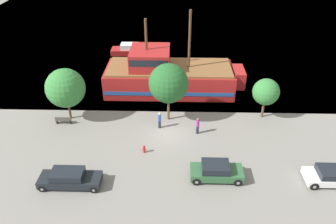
% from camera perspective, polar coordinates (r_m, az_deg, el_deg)
% --- Properties ---
extents(ground_plane, '(160.00, 160.00, 0.00)m').
position_cam_1_polar(ground_plane, '(32.35, -0.05, -3.68)').
color(ground_plane, gray).
extents(water_surface, '(80.00, 80.00, 0.00)m').
position_cam_1_polar(water_surface, '(72.77, 0.93, 16.93)').
color(water_surface, slate).
rests_on(water_surface, ground).
extents(pirate_ship, '(16.32, 5.95, 9.67)m').
position_cam_1_polar(pirate_ship, '(39.25, 0.00, 6.39)').
color(pirate_ship, '#A31E1E').
rests_on(pirate_ship, water_surface).
extents(moored_boat_dockside, '(6.54, 2.20, 1.57)m').
position_cam_1_polar(moored_boat_dockside, '(50.75, -6.23, 10.67)').
color(moored_boat_dockside, maroon).
rests_on(moored_boat_dockside, water_surface).
extents(parked_car_curb_front, '(4.26, 1.88, 1.50)m').
position_cam_1_polar(parked_car_curb_front, '(27.23, 8.39, -10.15)').
color(parked_car_curb_front, '#2D5B38').
rests_on(parked_car_curb_front, ground_plane).
extents(parked_car_curb_mid, '(4.89, 1.77, 1.42)m').
position_cam_1_polar(parked_car_curb_mid, '(27.52, -16.78, -11.01)').
color(parked_car_curb_mid, black).
rests_on(parked_car_curb_mid, ground_plane).
extents(parked_car_curb_rear, '(4.46, 1.95, 1.34)m').
position_cam_1_polar(parked_car_curb_rear, '(29.71, 26.78, -9.90)').
color(parked_car_curb_rear, white).
rests_on(parked_car_curb_rear, ground_plane).
extents(fire_hydrant, '(0.42, 0.25, 0.76)m').
position_cam_1_polar(fire_hydrant, '(29.78, -4.19, -6.39)').
color(fire_hydrant, red).
rests_on(fire_hydrant, ground_plane).
extents(bench_promenade_east, '(1.52, 0.45, 0.85)m').
position_cam_1_polar(bench_promenade_east, '(35.16, -17.80, -1.36)').
color(bench_promenade_east, '#4C4742').
rests_on(bench_promenade_east, ground_plane).
extents(pedestrian_walking_near, '(0.32, 0.32, 1.76)m').
position_cam_1_polar(pedestrian_walking_near, '(31.94, 5.18, -2.39)').
color(pedestrian_walking_near, '#232838').
rests_on(pedestrian_walking_near, ground_plane).
extents(pedestrian_walking_far, '(0.32, 0.32, 1.76)m').
position_cam_1_polar(pedestrian_walking_far, '(32.63, -1.50, -1.43)').
color(pedestrian_walking_far, '#232838').
rests_on(pedestrian_walking_far, ground_plane).
extents(tree_row_east, '(3.96, 3.96, 5.56)m').
position_cam_1_polar(tree_row_east, '(34.35, -17.43, 4.00)').
color(tree_row_east, brown).
rests_on(tree_row_east, ground_plane).
extents(tree_row_mideast, '(3.96, 3.96, 6.18)m').
position_cam_1_polar(tree_row_mideast, '(32.33, 0.09, 5.01)').
color(tree_row_mideast, brown).
rests_on(tree_row_mideast, ground_plane).
extents(tree_row_midwest, '(2.73, 2.73, 4.35)m').
position_cam_1_polar(tree_row_midwest, '(34.79, 16.69, 3.36)').
color(tree_row_midwest, brown).
rests_on(tree_row_midwest, ground_plane).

